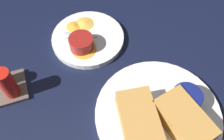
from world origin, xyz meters
TOP-DOWN VIEW (x-y plane):
  - ground_plane at (0.00, 0.00)cm, footprint 110.00×110.00cm
  - plate_sandwich_main at (-5.13, -6.38)cm, footprint 28.93×28.93cm
  - sandwich_half_near at (-6.10, -0.97)cm, footprint 14.09×9.29cm
  - sandwich_half_far at (-9.32, -9.93)cm, footprint 14.44×10.19cm
  - ramekin_dark_sauce at (-4.99, -12.89)cm, footprint 6.83×6.83cm
  - spoon_by_dark_ramekin at (-3.87, -7.53)cm, footprint 3.47×9.95cm
  - plate_chips_companion at (22.26, 2.37)cm, footprint 20.14×20.14cm
  - ramekin_light_gravy at (19.24, 4.89)cm, footprint 6.47×6.47cm
  - spoon_by_gravy_ramekin at (23.83, 6.55)cm, footprint 4.87×9.75cm
  - plantain_chip_scatter at (21.96, 3.79)cm, footprint 16.97×10.49cm
  - condiment_caddy at (12.98, 25.25)cm, footprint 9.00×9.00cm

SIDE VIEW (x-z plane):
  - ground_plane at x=0.00cm, z-range -3.00..0.00cm
  - plate_sandwich_main at x=-5.13cm, z-range 0.00..1.60cm
  - plate_chips_companion at x=22.26cm, z-range 0.00..1.60cm
  - plantain_chip_scatter at x=21.96cm, z-range 1.60..2.20cm
  - spoon_by_dark_ramekin at x=-3.87cm, z-range 1.56..2.36cm
  - spoon_by_gravy_ramekin at x=23.83cm, z-range 1.56..2.36cm
  - condiment_caddy at x=12.98cm, z-range -1.34..8.16cm
  - ramekin_light_gravy at x=19.24cm, z-range 1.74..5.20cm
  - ramekin_dark_sauce at x=-4.99cm, z-range 1.75..6.06cm
  - sandwich_half_near at x=-6.10cm, z-range 1.60..6.40cm
  - sandwich_half_far at x=-9.32cm, z-range 1.60..6.40cm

